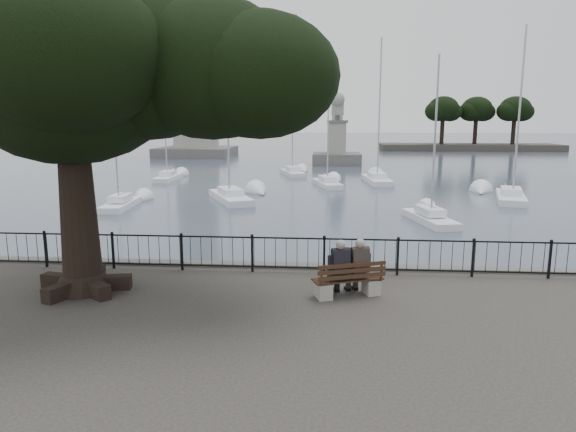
# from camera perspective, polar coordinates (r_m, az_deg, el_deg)

# --- Properties ---
(harbor) EXTENTS (260.00, 260.00, 1.20)m
(harbor) POSITION_cam_1_polar(r_m,az_deg,el_deg) (15.00, 0.15, -7.55)
(harbor) COLOR #504E4B
(harbor) RESTS_ON ground
(railing) EXTENTS (22.06, 0.06, 1.00)m
(railing) POSITION_cam_1_polar(r_m,az_deg,el_deg) (14.22, 0.00, -4.13)
(railing) COLOR black
(railing) RESTS_ON ground
(bench) EXTENTS (1.77, 1.06, 0.90)m
(bench) POSITION_cam_1_polar(r_m,az_deg,el_deg) (12.47, 6.73, -7.52)
(bench) COLOR gray
(bench) RESTS_ON ground
(person_left) EXTENTS (0.57, 0.78, 1.42)m
(person_left) POSITION_cam_1_polar(r_m,az_deg,el_deg) (12.37, 5.60, -5.98)
(person_left) COLOR black
(person_left) RESTS_ON ground
(person_right) EXTENTS (0.57, 0.78, 1.42)m
(person_right) POSITION_cam_1_polar(r_m,az_deg,el_deg) (12.55, 7.70, -5.79)
(person_right) COLOR #282320
(person_right) RESTS_ON ground
(tree) EXTENTS (10.27, 7.17, 8.38)m
(tree) POSITION_cam_1_polar(r_m,az_deg,el_deg) (13.10, -19.96, 15.86)
(tree) COLOR black
(tree) RESTS_ON ground
(lighthouse) EXTENTS (10.35, 10.35, 31.56)m
(lighthouse) POSITION_cam_1_polar(r_m,az_deg,el_deg) (76.10, -10.44, 16.62)
(lighthouse) COLOR #504E4B
(lighthouse) RESTS_ON ground
(lion_monument) EXTENTS (5.61, 5.61, 8.37)m
(lion_monument) POSITION_cam_1_polar(r_m,az_deg,el_deg) (61.23, 5.45, 7.68)
(lion_monument) COLOR #504E4B
(lion_monument) RESTS_ON ground
(sailboat_a) EXTENTS (1.68, 4.74, 8.66)m
(sailboat_a) POSITION_cam_1_polar(r_m,az_deg,el_deg) (32.27, -18.11, 1.38)
(sailboat_a) COLOR white
(sailboat_a) RESTS_ON ground
(sailboat_b) EXTENTS (3.97, 6.07, 13.85)m
(sailboat_b) POSITION_cam_1_polar(r_m,az_deg,el_deg) (33.51, -6.42, 2.34)
(sailboat_b) COLOR white
(sailboat_b) RESTS_ON ground
(sailboat_c) EXTENTS (2.27, 4.83, 8.45)m
(sailboat_c) POSITION_cam_1_polar(r_m,az_deg,el_deg) (27.26, 15.49, -0.11)
(sailboat_c) COLOR white
(sailboat_c) RESTS_ON ground
(sailboat_d) EXTENTS (3.15, 6.10, 11.11)m
(sailboat_d) POSITION_cam_1_polar(r_m,az_deg,el_deg) (36.39, 23.52, 2.06)
(sailboat_d) COLOR white
(sailboat_d) RESTS_ON ground
(sailboat_e) EXTENTS (1.62, 5.15, 11.52)m
(sailboat_e) POSITION_cam_1_polar(r_m,az_deg,el_deg) (46.12, -13.17, 4.34)
(sailboat_e) COLOR white
(sailboat_e) RESTS_ON ground
(sailboat_f) EXTENTS (2.57, 5.20, 10.27)m
(sailboat_f) POSITION_cam_1_polar(r_m,az_deg,el_deg) (40.89, 4.38, 3.77)
(sailboat_f) COLOR white
(sailboat_f) RESTS_ON ground
(sailboat_g) EXTENTS (2.27, 6.13, 11.84)m
(sailboat_g) POSITION_cam_1_polar(r_m,az_deg,el_deg) (43.66, 9.84, 4.10)
(sailboat_g) COLOR white
(sailboat_g) RESTS_ON ground
(sailboat_h) EXTENTS (2.93, 5.30, 12.56)m
(sailboat_h) POSITION_cam_1_polar(r_m,az_deg,el_deg) (49.10, 0.50, 5.02)
(sailboat_h) COLOR white
(sailboat_h) RESTS_ON ground
(far_shore) EXTENTS (30.00, 8.60, 9.18)m
(far_shore) POSITION_cam_1_polar(r_m,az_deg,el_deg) (93.91, 19.93, 9.29)
(far_shore) COLOR #2F2C27
(far_shore) RESTS_ON ground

